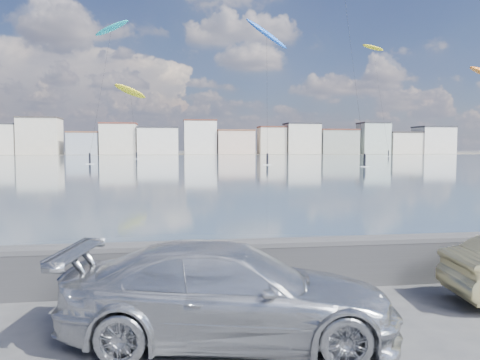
% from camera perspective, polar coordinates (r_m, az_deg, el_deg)
% --- Properties ---
extents(ground, '(700.00, 700.00, 0.00)m').
position_cam_1_polar(ground, '(7.36, -3.41, -19.71)').
color(ground, '#333335').
rests_on(ground, ground).
extents(bay_water, '(500.00, 177.00, 0.00)m').
position_cam_1_polar(bay_water, '(98.26, -7.98, 2.27)').
color(bay_water, '#3B4860').
rests_on(bay_water, ground).
extents(far_shore_strip, '(500.00, 60.00, 0.00)m').
position_cam_1_polar(far_shore_strip, '(206.74, -8.16, 3.18)').
color(far_shore_strip, '#4C473D').
rests_on(far_shore_strip, ground).
extents(seawall, '(400.00, 0.36, 1.08)m').
position_cam_1_polar(seawall, '(9.73, -4.80, -10.15)').
color(seawall, '#28282B').
rests_on(seawall, ground).
extents(far_buildings, '(240.79, 13.26, 14.60)m').
position_cam_1_polar(far_buildings, '(192.75, -7.77, 4.91)').
color(far_buildings, silver).
rests_on(far_buildings, ground).
extents(car_silver, '(5.37, 2.91, 1.48)m').
position_cam_1_polar(car_silver, '(7.36, -1.19, -13.56)').
color(car_silver, '#BABDC2').
rests_on(car_silver, ground).
extents(kitesurfer_4, '(8.48, 12.22, 26.70)m').
position_cam_1_polar(kitesurfer_4, '(89.09, 3.28, 17.18)').
color(kitesurfer_4, blue).
rests_on(kitesurfer_4, ground).
extents(kitesurfer_5, '(9.53, 19.80, 20.85)m').
position_cam_1_polar(kitesurfer_5, '(134.79, -13.22, 10.42)').
color(kitesurfer_5, yellow).
rests_on(kitesurfer_5, ground).
extents(kitesurfer_11, '(7.65, 12.24, 27.03)m').
position_cam_1_polar(kitesurfer_11, '(96.14, -15.44, 17.12)').
color(kitesurfer_11, '#19BFBF').
rests_on(kitesurfer_11, ground).
extents(kitesurfer_13, '(9.55, 16.86, 38.48)m').
position_cam_1_polar(kitesurfer_13, '(173.97, 15.94, 15.10)').
color(kitesurfer_13, yellow).
rests_on(kitesurfer_13, ground).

